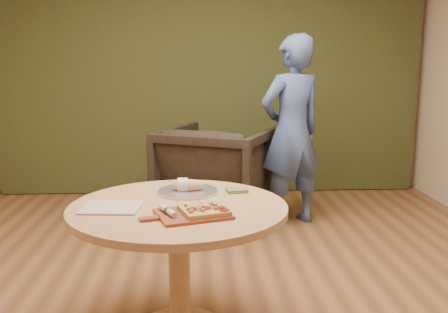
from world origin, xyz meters
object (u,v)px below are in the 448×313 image
armchair (218,168)px  bread_roll (186,185)px  cutlery_roll (168,211)px  pizza_paddle (191,214)px  pedestal_table (179,230)px  person_standing (291,131)px  flatbread_pizza (204,210)px  serving_tray (188,191)px

armchair → bread_roll: bearing=106.6°
cutlery_roll → armchair: bearing=55.2°
pizza_paddle → cutlery_roll: size_ratio=2.52×
pizza_paddle → pedestal_table: bearing=92.3°
pedestal_table → cutlery_roll: bearing=-102.3°
person_standing → bread_roll: bearing=36.5°
cutlery_roll → pedestal_table: bearing=51.5°
pedestal_table → bread_roll: bread_roll is taller
pedestal_table → bread_roll: size_ratio=6.11×
flatbread_pizza → serving_tray: bearing=101.3°
flatbread_pizza → armchair: 2.29m
pizza_paddle → cutlery_roll: 0.12m
pedestal_table → armchair: size_ratio=1.17×
serving_tray → bread_roll: 0.04m
pizza_paddle → person_standing: bearing=49.3°
pedestal_table → pizza_paddle: 0.26m
pizza_paddle → person_standing: size_ratio=0.27×
flatbread_pizza → armchair: bearing=85.9°
pedestal_table → armchair: 2.10m
serving_tray → person_standing: 1.90m
pedestal_table → flatbread_pizza: 0.29m
person_standing → serving_tray: bearing=36.7°
cutlery_roll → bread_roll: bread_roll is taller
pizza_paddle → cutlery_roll: bearing=165.2°
cutlery_roll → serving_tray: size_ratio=0.53×
cutlery_roll → armchair: 2.32m
bread_roll → armchair: 1.86m
armchair → pizza_paddle: bearing=109.1°
flatbread_pizza → bread_roll: (-0.10, 0.45, 0.02)m
cutlery_roll → serving_tray: bearing=52.6°
serving_tray → flatbread_pizza: bearing=-78.7°
flatbread_pizza → serving_tray: flatbread_pizza is taller
flatbread_pizza → person_standing: 2.27m
pedestal_table → flatbread_pizza: bearing=-54.0°
flatbread_pizza → cutlery_roll: bearing=-176.1°
bread_roll → cutlery_roll: bearing=-100.1°
serving_tray → person_standing: size_ratio=0.20×
armchair → cutlery_roll: bearing=106.2°
cutlery_roll → bread_roll: size_ratio=0.97×
pizza_paddle → armchair: bearing=66.6°
flatbread_pizza → serving_tray: (-0.09, 0.45, -0.02)m
flatbread_pizza → serving_tray: size_ratio=0.78×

